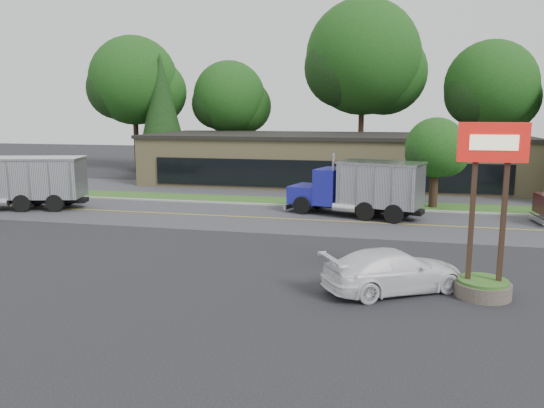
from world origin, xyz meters
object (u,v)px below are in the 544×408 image
(bilo_sign, at_px, (486,239))
(dump_truck_red, at_px, (17,181))
(rally_car, at_px, (394,270))
(dump_truck_blue, at_px, (362,187))

(bilo_sign, relative_size, dump_truck_red, 0.59)
(dump_truck_red, distance_m, rally_car, 26.33)
(dump_truck_red, xyz_separation_m, dump_truck_blue, (22.01, 2.48, -0.01))
(dump_truck_red, height_order, dump_truck_blue, same)
(dump_truck_red, bearing_deg, bilo_sign, 143.42)
(dump_truck_red, distance_m, dump_truck_blue, 22.15)
(dump_truck_blue, bearing_deg, bilo_sign, 126.21)
(dump_truck_red, relative_size, rally_car, 1.95)
(rally_car, bearing_deg, dump_truck_red, 34.25)
(dump_truck_red, bearing_deg, dump_truck_blue, 171.77)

